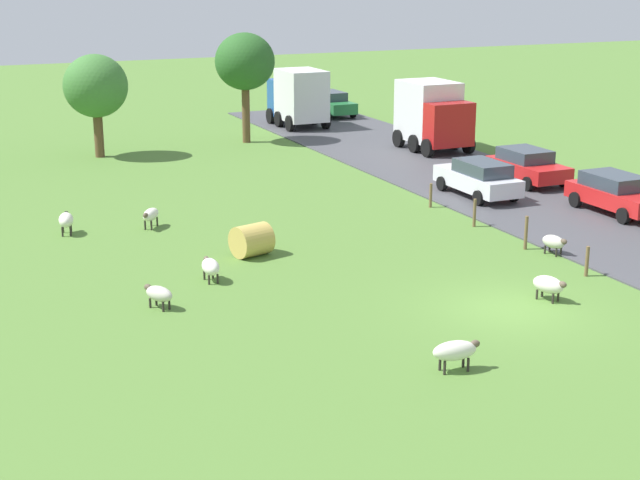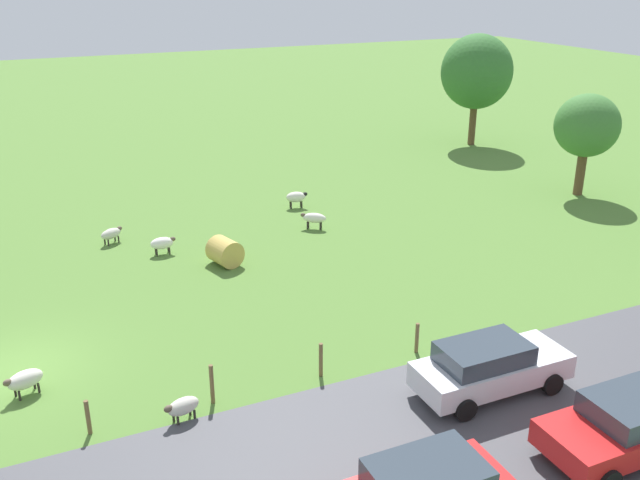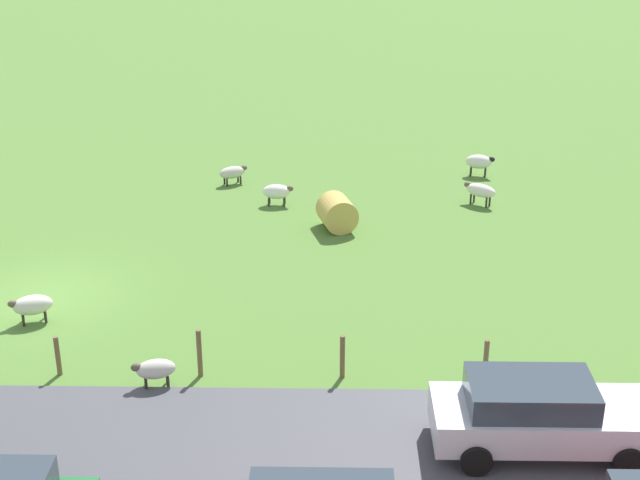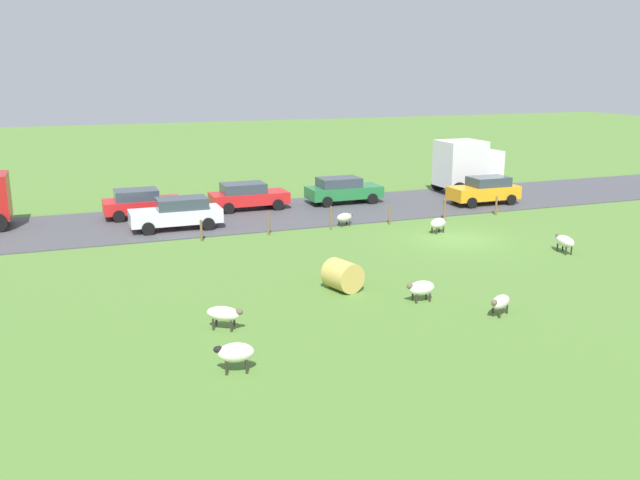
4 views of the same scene
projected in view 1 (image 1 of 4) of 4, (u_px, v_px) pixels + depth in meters
The scene contains 21 objects.
ground_plane at pixel (508, 309), 28.03m from camera, with size 160.00×160.00×0.00m, color #517A33.
sheep_0 at pixel (210, 267), 30.37m from camera, with size 0.53×1.09×0.76m.
sheep_1 at pixel (554, 242), 33.19m from camera, with size 0.67×1.06×0.70m.
sheep_2 at pixel (66, 220), 35.68m from camera, with size 0.72×1.14×0.84m.
sheep_3 at pixel (455, 351), 23.64m from camera, with size 1.30×0.63×0.80m.
sheep_4 at pixel (151, 215), 36.55m from camera, with size 1.02×1.17×0.77m.
sheep_5 at pixel (549, 285), 28.64m from camera, with size 0.85×1.17×0.76m.
sheep_6 at pixel (159, 294), 27.98m from camera, with size 0.88×1.12×0.69m.
hay_bale_0 at pixel (252, 240), 33.04m from camera, with size 1.13×1.13×1.23m, color tan.
tree_0 at pixel (96, 87), 49.29m from camera, with size 3.33×3.33×5.38m.
tree_1 at pixel (245, 62), 53.20m from camera, with size 3.36×3.36×6.18m.
fence_post_2 at pixel (587, 261), 30.89m from camera, with size 0.12×0.12×1.01m, color brown.
fence_post_3 at pixel (526, 233), 33.80m from camera, with size 0.12×0.12×1.22m, color brown.
fence_post_4 at pixel (475, 213), 36.75m from camera, with size 0.12×0.12×1.10m, color brown.
fence_post_5 at pixel (431, 195), 39.69m from camera, with size 0.12×0.12×1.03m, color brown.
truck_1 at pixel (298, 97), 58.97m from camera, with size 2.68×4.52×3.55m.
truck_2 at pixel (432, 115), 51.45m from camera, with size 2.82×4.42×3.67m.
car_0 at pixel (617, 193), 38.59m from camera, with size 2.11×4.48×1.54m.
car_1 at pixel (331, 103), 63.56m from camera, with size 1.99×4.38×1.58m.
car_3 at pixel (527, 165), 43.91m from camera, with size 2.17×4.18×1.54m.
car_4 at pixel (479, 178), 41.26m from camera, with size 1.97×4.59×1.59m.
Camera 1 is at (-15.76, -21.84, 9.77)m, focal length 53.37 mm.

